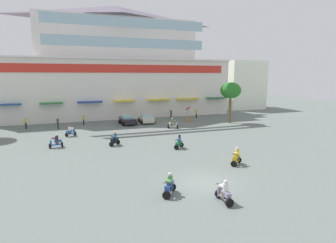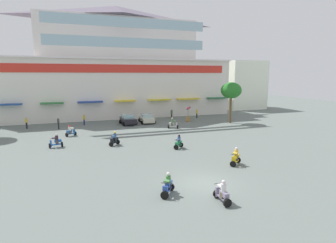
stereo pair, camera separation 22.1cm
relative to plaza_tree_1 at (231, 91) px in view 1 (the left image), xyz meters
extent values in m
plane|color=slate|center=(-15.29, -7.92, -5.16)|extent=(128.00, 128.00, 0.00)
cube|color=silver|center=(-15.29, 15.10, -0.04)|extent=(40.86, 12.03, 10.25)
cube|color=silver|center=(-15.29, 15.70, 8.73)|extent=(27.61, 10.83, 7.29)
pyramid|color=slate|center=(-15.29, 15.70, 13.72)|extent=(28.16, 11.07, 2.68)
cube|color=red|center=(-15.29, 9.02, 3.54)|extent=(37.59, 0.12, 1.34)
cube|color=silver|center=(-15.29, 8.98, 5.21)|extent=(40.86, 0.70, 0.24)
cube|color=#23488A|center=(-33.09, 8.53, -1.88)|extent=(3.94, 1.10, 0.20)
cube|color=#2D713A|center=(-26.90, 8.53, -1.88)|extent=(3.38, 1.10, 0.20)
cube|color=navy|center=(-21.10, 8.53, -1.88)|extent=(3.95, 1.10, 0.20)
cube|color=yellow|center=(-15.39, 8.53, -1.88)|extent=(3.50, 1.10, 0.20)
cube|color=gold|center=(-9.20, 8.53, -1.88)|extent=(4.16, 1.10, 0.20)
cube|color=gold|center=(-3.59, 8.53, -1.88)|extent=(4.39, 1.10, 0.20)
cube|color=#296540|center=(2.43, 8.53, -1.88)|extent=(4.11, 1.10, 0.20)
cube|color=#99B7C6|center=(-15.29, 4.23, 7.27)|extent=(24.30, 0.08, 1.46)
cube|color=#99B7C6|center=(-15.29, 4.23, 10.19)|extent=(24.30, 0.08, 1.46)
cube|color=white|center=(13.10, 16.52, 0.20)|extent=(8.77, 8.09, 10.72)
cylinder|color=brown|center=(0.00, 0.00, -3.13)|extent=(0.37, 0.37, 4.05)
ellipsoid|color=#277026|center=(0.00, 0.00, 0.07)|extent=(3.37, 2.99, 2.58)
cube|color=black|center=(-15.83, 4.09, -4.52)|extent=(2.01, 3.94, 0.74)
cube|color=#93C2C7|center=(-15.83, 4.09, -3.90)|extent=(1.66, 2.00, 0.49)
cylinder|color=black|center=(-16.80, 5.24, -4.86)|extent=(0.61, 0.19, 0.60)
cylinder|color=black|center=(-14.98, 5.33, -4.86)|extent=(0.61, 0.19, 0.60)
cylinder|color=black|center=(-16.69, 2.86, -4.86)|extent=(0.61, 0.19, 0.60)
cylinder|color=black|center=(-14.86, 2.94, -4.86)|extent=(0.61, 0.19, 0.60)
cube|color=beige|center=(-12.71, 4.43, -4.55)|extent=(2.09, 4.08, 0.67)
cube|color=#98B6BA|center=(-12.71, 4.43, -3.98)|extent=(1.70, 2.08, 0.48)
cylinder|color=black|center=(-13.54, 5.72, -4.86)|extent=(0.61, 0.20, 0.60)
cylinder|color=black|center=(-11.71, 5.60, -4.86)|extent=(0.61, 0.20, 0.60)
cylinder|color=black|center=(-13.70, 3.26, -4.86)|extent=(0.61, 0.20, 0.60)
cylinder|color=black|center=(-11.87, 3.14, -4.86)|extent=(0.61, 0.20, 0.60)
cylinder|color=black|center=(-18.77, -22.41, -4.90)|extent=(0.50, 0.42, 0.52)
cylinder|color=black|center=(-17.99, -21.33, -4.90)|extent=(0.50, 0.42, 0.52)
cube|color=#28489B|center=(-18.38, -21.87, -4.84)|extent=(0.92, 1.11, 0.10)
cube|color=#28489B|center=(-18.24, -21.68, -4.49)|extent=(0.68, 0.78, 0.28)
cube|color=#28489B|center=(-18.69, -22.30, -4.68)|extent=(0.34, 0.30, 0.65)
cylinder|color=black|center=(-18.71, -22.32, -4.15)|extent=(0.44, 0.34, 0.04)
cube|color=black|center=(-18.30, -21.76, -4.61)|extent=(0.42, 0.41, 0.36)
cylinder|color=#457C41|center=(-18.30, -21.76, -4.17)|extent=(0.45, 0.45, 0.52)
sphere|color=silver|center=(-18.30, -21.76, -3.80)|extent=(0.25, 0.25, 0.25)
cube|color=#457C41|center=(-18.47, -22.00, -4.14)|extent=(0.53, 0.56, 0.10)
cylinder|color=black|center=(-15.58, -23.29, -4.90)|extent=(0.53, 0.17, 0.52)
cylinder|color=black|center=(-15.63, -24.62, -4.90)|extent=(0.53, 0.17, 0.52)
cube|color=gray|center=(-15.61, -23.95, -4.84)|extent=(0.33, 1.18, 0.10)
cube|color=gray|center=(-15.62, -24.19, -4.52)|extent=(0.33, 0.76, 0.28)
cube|color=gray|center=(-15.58, -23.42, -4.70)|extent=(0.33, 0.15, 0.63)
cylinder|color=black|center=(-15.58, -23.40, -4.18)|extent=(0.52, 0.06, 0.04)
cube|color=brown|center=(-15.61, -24.09, -4.64)|extent=(0.33, 0.29, 0.36)
cylinder|color=silver|center=(-15.61, -24.09, -4.19)|extent=(0.33, 0.33, 0.54)
sphere|color=silver|center=(-15.61, -24.09, -3.81)|extent=(0.25, 0.25, 0.25)
cube|color=silver|center=(-15.60, -23.79, -4.16)|extent=(0.36, 0.45, 0.10)
cylinder|color=black|center=(-23.79, -1.40, -4.90)|extent=(0.39, 0.52, 0.52)
cylinder|color=black|center=(-24.78, -1.99, -4.90)|extent=(0.39, 0.52, 0.52)
cube|color=#225894|center=(-24.28, -1.69, -4.84)|extent=(1.01, 0.76, 0.10)
cube|color=#225894|center=(-24.46, -1.80, -4.51)|extent=(0.71, 0.59, 0.28)
cube|color=#225894|center=(-23.88, -1.46, -4.70)|extent=(0.28, 0.35, 0.64)
cylinder|color=black|center=(-23.86, -1.45, -4.17)|extent=(0.30, 0.46, 0.04)
cube|color=#504249|center=(-24.38, -1.75, -4.63)|extent=(0.40, 0.42, 0.36)
cylinder|color=silver|center=(-24.38, -1.75, -4.19)|extent=(0.44, 0.44, 0.51)
sphere|color=red|center=(-24.38, -1.75, -3.82)|extent=(0.25, 0.25, 0.25)
cube|color=silver|center=(-24.16, -1.62, -4.17)|extent=(0.55, 0.52, 0.10)
cylinder|color=black|center=(-11.42, -18.65, -4.90)|extent=(0.44, 0.50, 0.52)
cylinder|color=black|center=(-10.42, -17.86, -4.90)|extent=(0.44, 0.50, 0.52)
cube|color=gold|center=(-10.92, -18.26, -4.84)|extent=(1.05, 0.92, 0.10)
cube|color=gold|center=(-10.74, -18.11, -4.44)|extent=(0.75, 0.68, 0.28)
cube|color=gold|center=(-11.32, -18.57, -4.65)|extent=(0.31, 0.34, 0.70)
cylinder|color=black|center=(-11.34, -18.59, -4.10)|extent=(0.35, 0.43, 0.04)
cube|color=navy|center=(-10.82, -18.18, -4.56)|extent=(0.42, 0.42, 0.36)
cylinder|color=gold|center=(-10.82, -18.18, -4.10)|extent=(0.45, 0.45, 0.54)
sphere|color=silver|center=(-10.82, -18.18, -3.72)|extent=(0.25, 0.25, 0.25)
cube|color=gold|center=(-11.04, -18.35, -4.08)|extent=(0.56, 0.54, 0.10)
cylinder|color=black|center=(-9.77, -1.70, -4.90)|extent=(0.41, 0.51, 0.52)
cylinder|color=black|center=(-10.88, -0.96, -4.90)|extent=(0.41, 0.51, 0.52)
cube|color=silver|center=(-10.33, -1.33, -4.84)|extent=(1.13, 0.88, 0.10)
cube|color=silver|center=(-10.53, -1.20, -4.43)|extent=(0.79, 0.66, 0.28)
cube|color=silver|center=(-9.89, -1.62, -4.64)|extent=(0.29, 0.34, 0.71)
cylinder|color=black|center=(-9.86, -1.64, -4.09)|extent=(0.32, 0.45, 0.04)
cube|color=#4E523C|center=(-10.44, -1.26, -4.55)|extent=(0.41, 0.42, 0.36)
cylinder|color=#517148|center=(-10.44, -1.26, -4.08)|extent=(0.44, 0.44, 0.58)
sphere|color=silver|center=(-10.44, -1.26, -3.68)|extent=(0.25, 0.25, 0.25)
cube|color=#517148|center=(-10.20, -1.42, -4.05)|extent=(0.55, 0.53, 0.10)
cylinder|color=black|center=(-26.40, -7.05, -4.90)|extent=(0.25, 0.54, 0.52)
cylinder|color=black|center=(-25.19, -6.79, -4.90)|extent=(0.25, 0.54, 0.52)
cube|color=#1B4FA1|center=(-25.80, -6.92, -4.84)|extent=(1.13, 0.50, 0.10)
cube|color=#1B4FA1|center=(-25.58, -6.87, -4.46)|extent=(0.74, 0.44, 0.28)
cube|color=#1B4FA1|center=(-26.28, -7.02, -4.66)|extent=(0.20, 0.34, 0.68)
cylinder|color=black|center=(-26.31, -7.02, -4.12)|extent=(0.14, 0.52, 0.04)
cube|color=#433D3D|center=(-25.67, -6.89, -4.58)|extent=(0.34, 0.37, 0.36)
cylinder|color=#2F212A|center=(-25.67, -6.89, -4.15)|extent=(0.38, 0.38, 0.51)
sphere|color=silver|center=(-25.67, -6.89, -3.78)|extent=(0.25, 0.25, 0.25)
cube|color=#2F212A|center=(-25.94, -6.95, -4.12)|extent=(0.50, 0.42, 0.10)
cylinder|color=black|center=(-20.18, -8.58, -4.90)|extent=(0.47, 0.47, 0.52)
cylinder|color=black|center=(-19.34, -7.72, -4.90)|extent=(0.47, 0.47, 0.52)
cube|color=black|center=(-19.76, -8.15, -4.84)|extent=(0.94, 0.95, 0.10)
cube|color=black|center=(-19.61, -8.00, -4.46)|extent=(0.68, 0.69, 0.28)
cube|color=black|center=(-20.10, -8.49, -4.66)|extent=(0.33, 0.32, 0.68)
cylinder|color=black|center=(-20.11, -8.51, -4.12)|extent=(0.40, 0.39, 0.04)
cube|color=#202A23|center=(-19.68, -8.06, -4.58)|extent=(0.42, 0.42, 0.36)
cylinder|color=#2F5185|center=(-19.68, -8.06, -4.12)|extent=(0.45, 0.45, 0.55)
sphere|color=gold|center=(-19.68, -8.06, -3.74)|extent=(0.25, 0.25, 0.25)
cube|color=#2F5185|center=(-19.86, -8.25, -4.10)|extent=(0.55, 0.55, 0.10)
cylinder|color=black|center=(-14.01, -12.06, -4.90)|extent=(0.46, 0.48, 0.52)
cylinder|color=black|center=(-13.15, -11.27, -4.90)|extent=(0.46, 0.48, 0.52)
cube|color=#238A4B|center=(-13.58, -11.67, -4.84)|extent=(0.95, 0.90, 0.10)
cube|color=#238A4B|center=(-13.42, -11.52, -4.52)|extent=(0.68, 0.66, 0.28)
cube|color=#238A4B|center=(-13.92, -11.98, -4.70)|extent=(0.32, 0.33, 0.63)
cylinder|color=black|center=(-13.94, -12.00, -4.18)|extent=(0.38, 0.41, 0.04)
cube|color=#2B2B3F|center=(-13.49, -11.59, -4.64)|extent=(0.42, 0.43, 0.36)
cylinder|color=#3B517A|center=(-13.49, -11.59, -4.19)|extent=(0.45, 0.45, 0.54)
sphere|color=black|center=(-13.49, -11.59, -3.81)|extent=(0.25, 0.25, 0.25)
cube|color=#3B517A|center=(-13.68, -11.76, -4.16)|extent=(0.55, 0.55, 0.10)
cylinder|color=black|center=(-2.91, 6.32, -4.75)|extent=(0.29, 0.29, 0.82)
cylinder|color=gold|center=(-2.91, 6.32, -4.02)|extent=(0.46, 0.46, 0.64)
sphere|color=#D3AC82|center=(-2.91, 6.32, -3.60)|extent=(0.20, 0.20, 0.20)
cylinder|color=navy|center=(-22.35, 5.69, -4.71)|extent=(0.30, 0.30, 0.90)
cylinder|color=gold|center=(-22.35, 5.69, -3.98)|extent=(0.48, 0.48, 0.56)
sphere|color=#D99785|center=(-22.35, 5.69, -3.60)|extent=(0.20, 0.20, 0.20)
cylinder|color=black|center=(-30.30, 5.57, -4.71)|extent=(0.29, 0.29, 0.89)
cylinder|color=gold|center=(-30.30, 5.57, -4.00)|extent=(0.48, 0.48, 0.53)
sphere|color=tan|center=(-30.30, 5.57, -3.63)|extent=(0.22, 0.22, 0.22)
cylinder|color=black|center=(-25.94, 3.64, -4.70)|extent=(0.23, 0.23, 0.91)
cylinder|color=#373939|center=(-25.94, 3.64, -3.94)|extent=(0.37, 0.37, 0.62)
sphere|color=tan|center=(-25.94, 3.64, -3.53)|extent=(0.20, 0.20, 0.20)
cylinder|color=black|center=(-7.13, 7.98, -4.76)|extent=(0.29, 0.29, 0.80)
cylinder|color=#466B47|center=(-7.13, 7.98, -4.07)|extent=(0.47, 0.47, 0.58)
sphere|color=tan|center=(-7.13, 7.98, -3.67)|extent=(0.22, 0.22, 0.22)
cube|color=#A37840|center=(-5.89, 3.43, -4.78)|extent=(0.98, 1.08, 0.75)
cylinder|color=#4C4C4C|center=(-5.89, 3.43, -3.81)|extent=(0.04, 0.04, 1.20)
sphere|color=purple|center=(-5.60, 3.43, -2.82)|extent=(0.32, 0.32, 0.32)
sphere|color=#EF2F8F|center=(-5.70, 3.62, -2.92)|extent=(0.35, 0.35, 0.35)
sphere|color=#DF2E93|center=(-5.90, 3.55, -2.95)|extent=(0.36, 0.36, 0.36)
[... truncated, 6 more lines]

